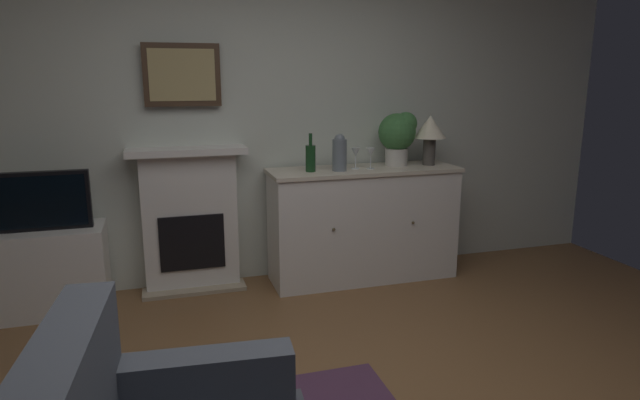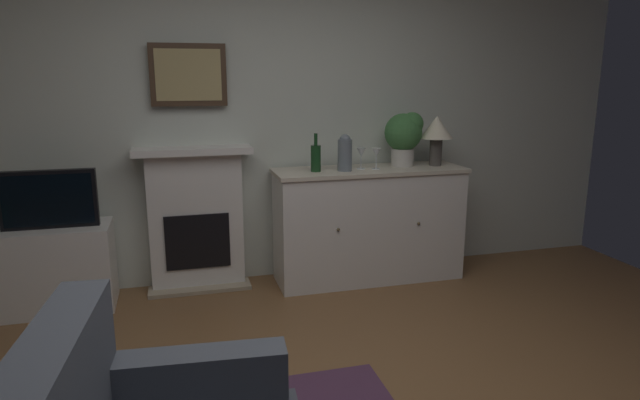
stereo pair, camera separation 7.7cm
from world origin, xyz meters
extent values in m
cube|color=silver|center=(0.00, 2.24, 1.31)|extent=(6.14, 0.06, 2.62)
cube|color=white|center=(-0.59, 2.12, 0.53)|extent=(0.70, 0.18, 1.05)
cube|color=tan|center=(-0.59, 2.02, 0.01)|extent=(0.77, 0.20, 0.03)
cube|color=black|center=(-0.59, 2.02, 0.39)|extent=(0.48, 0.02, 0.42)
cube|color=white|center=(-0.59, 2.09, 1.07)|extent=(0.87, 0.27, 0.05)
cube|color=#473323|center=(-0.59, 2.16, 1.62)|extent=(0.55, 0.03, 0.45)
cube|color=tan|center=(-0.59, 2.14, 1.62)|extent=(0.47, 0.01, 0.37)
cube|color=white|center=(0.75, 1.93, 0.44)|extent=(1.48, 0.45, 0.88)
cube|color=beige|center=(0.75, 1.93, 0.89)|extent=(1.51, 0.48, 0.03)
sphere|color=brown|center=(0.42, 1.70, 0.50)|extent=(0.02, 0.02, 0.02)
sphere|color=brown|center=(1.07, 1.70, 0.50)|extent=(0.02, 0.02, 0.02)
cylinder|color=#4C4742|center=(1.31, 1.93, 1.02)|extent=(0.10, 0.10, 0.22)
cone|color=#EFE5C6|center=(1.31, 1.93, 1.22)|extent=(0.26, 0.26, 0.18)
cylinder|color=#193F1E|center=(0.30, 1.91, 1.01)|extent=(0.08, 0.08, 0.20)
cylinder|color=#193F1E|center=(0.30, 1.91, 1.15)|extent=(0.03, 0.03, 0.09)
cylinder|color=silver|center=(0.67, 1.93, 0.91)|extent=(0.06, 0.06, 0.00)
cylinder|color=silver|center=(0.67, 1.93, 0.96)|extent=(0.01, 0.01, 0.09)
cone|color=silver|center=(0.67, 1.93, 1.04)|extent=(0.07, 0.07, 0.07)
cylinder|color=silver|center=(0.78, 1.89, 0.91)|extent=(0.06, 0.06, 0.00)
cylinder|color=silver|center=(0.78, 1.89, 0.96)|extent=(0.01, 0.01, 0.09)
cone|color=silver|center=(0.78, 1.89, 1.04)|extent=(0.07, 0.07, 0.07)
cylinder|color=slate|center=(0.53, 1.88, 1.03)|extent=(0.11, 0.11, 0.24)
sphere|color=slate|center=(0.53, 1.88, 1.15)|extent=(0.08, 0.08, 0.08)
cube|color=white|center=(-1.57, 1.95, 0.30)|extent=(0.75, 0.42, 0.60)
cube|color=black|center=(-1.57, 1.93, 0.80)|extent=(0.62, 0.06, 0.40)
cube|color=black|center=(-1.57, 1.89, 0.80)|extent=(0.57, 0.01, 0.35)
cylinder|color=beige|center=(1.04, 1.98, 0.98)|extent=(0.18, 0.18, 0.14)
sphere|color=#3D753D|center=(1.04, 1.98, 1.18)|extent=(0.30, 0.30, 0.30)
sphere|color=#3D753D|center=(1.10, 1.95, 1.25)|extent=(0.18, 0.18, 0.18)
cube|color=#474C56|center=(-0.73, -0.18, 0.53)|extent=(0.73, 0.20, 0.22)
camera|label=1|loc=(-0.81, -2.01, 1.61)|focal=30.53mm
camera|label=2|loc=(-0.73, -2.03, 1.61)|focal=30.53mm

